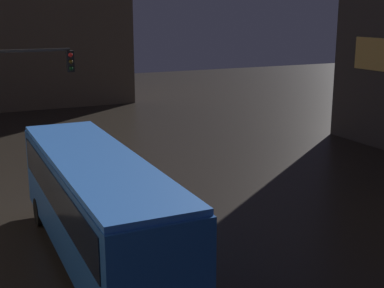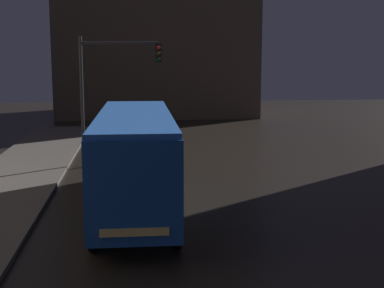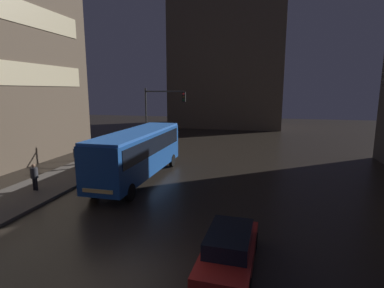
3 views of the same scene
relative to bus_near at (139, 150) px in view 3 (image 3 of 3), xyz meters
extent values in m
plane|color=black|center=(3.75, -10.94, -2.11)|extent=(120.00, 120.00, 0.00)
cube|color=#56514C|center=(-5.25, -0.94, -2.03)|extent=(4.00, 48.00, 0.15)
cube|color=beige|center=(-10.20, -0.13, 5.28)|extent=(0.24, 18.11, 1.80)
cube|color=#4C4238|center=(2.20, 33.91, 10.80)|extent=(18.00, 12.00, 25.83)
cube|color=#E0B25B|center=(11.15, 33.91, 7.46)|extent=(0.24, 10.20, 1.80)
cube|color=#E0B25B|center=(11.15, 33.91, 13.96)|extent=(0.24, 10.20, 1.80)
cube|color=#194793|center=(0.00, 0.00, -0.20)|extent=(2.63, 10.76, 2.71)
cube|color=black|center=(0.00, 0.00, 0.40)|extent=(2.68, 9.90, 1.10)
cube|color=blue|center=(0.00, 0.00, 1.23)|extent=(2.57, 10.55, 0.16)
cube|color=#F4CC72|center=(-0.07, -5.38, -1.16)|extent=(1.75, 0.12, 0.20)
cylinder|color=black|center=(1.10, -3.98, -1.61)|extent=(0.26, 1.00, 1.00)
cylinder|color=black|center=(-1.20, -3.95, -1.61)|extent=(0.26, 1.00, 1.00)
cylinder|color=black|center=(1.20, 3.95, -1.61)|extent=(0.26, 1.00, 1.00)
cylinder|color=black|center=(-1.10, 3.98, -1.61)|extent=(0.26, 1.00, 1.00)
cube|color=maroon|center=(7.19, -9.14, -1.56)|extent=(1.94, 4.48, 0.50)
cube|color=black|center=(7.19, -9.14, -1.03)|extent=(1.58, 2.49, 0.56)
cylinder|color=black|center=(6.34, -10.59, -1.79)|extent=(0.23, 0.65, 0.64)
cylinder|color=black|center=(8.05, -7.68, -1.79)|extent=(0.23, 0.65, 0.64)
cylinder|color=black|center=(6.49, -7.60, -1.79)|extent=(0.23, 0.65, 0.64)
cylinder|color=black|center=(-5.18, -3.99, -1.57)|extent=(0.14, 0.14, 0.77)
cylinder|color=black|center=(-5.00, -3.99, -1.57)|extent=(0.14, 0.14, 0.77)
cylinder|color=#333338|center=(-5.09, -3.99, -0.86)|extent=(0.52, 0.52, 0.64)
sphere|color=#8C664C|center=(-5.09, -3.99, -0.43)|extent=(0.22, 0.22, 0.22)
cylinder|color=black|center=(-5.79, 1.15, -1.54)|extent=(0.14, 0.14, 0.84)
cylinder|color=black|center=(-5.61, 1.15, -1.54)|extent=(0.14, 0.14, 0.84)
cylinder|color=#1E283D|center=(-5.70, 1.15, -0.76)|extent=(0.52, 0.52, 0.70)
sphere|color=#8C664C|center=(-5.70, 1.15, -0.30)|extent=(0.22, 0.22, 0.22)
cylinder|color=#2D2D2D|center=(-2.49, 7.82, 1.06)|extent=(0.16, 0.16, 6.33)
cylinder|color=#2D2D2D|center=(-0.64, 7.82, 3.92)|extent=(3.71, 0.12, 0.12)
cube|color=black|center=(1.22, 7.82, 3.42)|extent=(0.30, 0.24, 0.90)
sphere|color=red|center=(1.22, 7.68, 3.70)|extent=(0.18, 0.18, 0.18)
sphere|color=#3B2B07|center=(1.22, 7.68, 3.42)|extent=(0.18, 0.18, 0.18)
sphere|color=black|center=(1.22, 7.68, 3.14)|extent=(0.18, 0.18, 0.18)
camera|label=1|loc=(-3.99, -14.89, 5.47)|focal=50.00mm
camera|label=2|loc=(-0.04, -18.37, 3.14)|focal=50.00mm
camera|label=3|loc=(8.08, -18.83, 4.04)|focal=28.00mm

